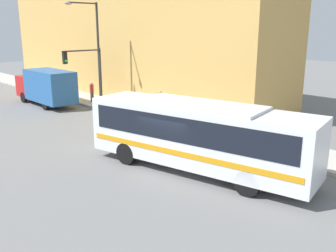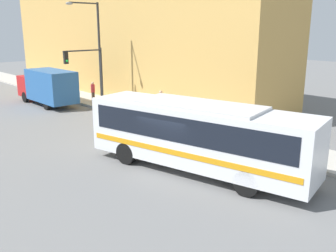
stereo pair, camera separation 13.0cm
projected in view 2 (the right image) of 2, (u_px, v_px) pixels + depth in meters
The scene contains 11 objects.
ground_plane at pixel (174, 170), 17.11m from camera, with size 120.00×120.00×0.00m, color slate.
sidewalk at pixel (74, 95), 35.25m from camera, with size 3.16×70.00×0.17m.
building_facade at pixel (126, 30), 35.08m from camera, with size 6.00×33.34×12.09m.
city_bus at pixel (198, 132), 16.51m from camera, with size 4.63×10.76×3.14m.
delivery_truck at pixel (47, 86), 30.94m from camera, with size 2.23×7.00×2.94m.
fire_hydrant at pixel (174, 120), 24.11m from camera, with size 0.24×0.32×0.68m.
traffic_light_pole at pixel (88, 67), 28.65m from camera, with size 3.28×0.35×4.59m.
parking_meter at pixel (122, 100), 27.90m from camera, with size 0.14×0.14×1.37m.
street_lamp at pixel (96, 46), 29.11m from camera, with size 2.74×0.28×7.98m.
pedestrian_near_corner at pixel (93, 92), 31.74m from camera, with size 0.34×0.34×1.67m.
pedestrian_mid_block at pixel (161, 103), 26.41m from camera, with size 0.34×0.34×1.86m.
Camera 2 is at (-11.09, -11.56, 6.35)m, focal length 40.00 mm.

